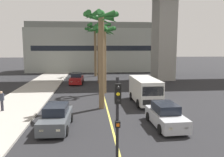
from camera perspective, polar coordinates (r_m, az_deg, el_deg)
The scene contains 12 objects.
lane_stripe_center at distance 25.09m, azimuth -2.12°, elevation -4.18°, with size 0.14×56.00×0.01m, color #DBCC4C.
pier_building_backdrop at distance 49.85m, azimuth -3.81°, elevation 7.73°, with size 28.80×8.04×10.13m.
car_queue_front at distance 15.84m, azimuth 13.28°, elevation -9.12°, with size 1.95×4.16×1.56m.
car_queue_second at distance 15.53m, azimuth -13.78°, elevation -9.49°, with size 1.94×4.15×1.56m.
car_queue_third at distance 32.86m, azimuth -8.85°, elevation -0.07°, with size 1.96×4.16×1.56m.
delivery_van at distance 21.58m, azimuth 8.24°, elevation -2.82°, with size 2.25×5.29×2.36m.
traffic_light_median_near at distance 8.82m, azimuth 1.39°, elevation -9.35°, with size 0.24×0.37×4.20m.
palm_tree_near_median at distance 19.24m, azimuth -2.69°, elevation 11.04°, with size 3.01×3.00×8.27m.
palm_tree_mid_median at distance 25.66m, azimuth -1.97°, elevation 9.61°, with size 2.64×2.70×7.60m.
palm_tree_far_median at distance 40.47m, azimuth -4.19°, elevation 10.17°, with size 3.73×3.69×8.61m.
palm_tree_farthest_median at distance 32.71m, azimuth -3.32°, elevation 10.23°, with size 3.50×3.62×8.63m.
pedestrian_far_along at distance 20.49m, azimuth -25.87°, elevation -4.99°, with size 0.34×0.22×1.62m.
Camera 1 is at (-1.35, -0.48, 5.37)m, focal length 36.53 mm.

